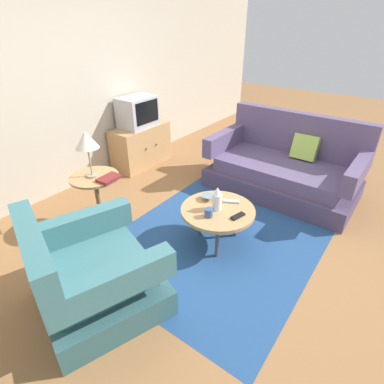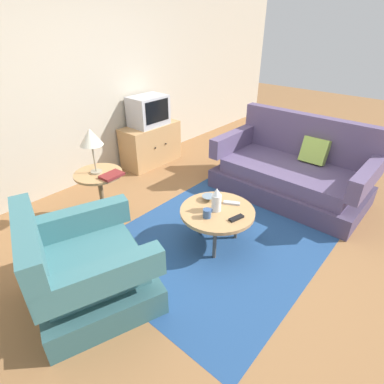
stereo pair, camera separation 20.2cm
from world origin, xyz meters
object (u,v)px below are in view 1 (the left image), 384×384
Objects in this scene: mug at (209,212)px; tv_remote_dark at (238,216)px; table_lamp at (86,141)px; bowl at (208,197)px; vase at (217,199)px; side_table at (97,191)px; tv_remote_silver at (231,201)px; book at (109,178)px; couch at (284,169)px; coffee_table at (218,212)px; armchair at (92,277)px; tv_stand at (141,146)px; television at (138,112)px.

mug reaches higher than tv_remote_dark.
bowl is (0.62, -1.02, -0.57)m from table_lamp.
bowl is (0.10, 0.17, -0.09)m from vase.
vase is at bearing -66.62° from side_table.
tv_remote_silver is at bearing -14.08° from vase.
bowl is (0.61, -1.00, -0.02)m from side_table.
side_table is 0.27m from book.
side_table is 1.24m from mug.
couch is 1.49m from tv_remote_dark.
tv_remote_silver is at bearing -60.06° from table_lamp.
tv_remote_silver is at bearing -11.99° from coffee_table.
tv_remote_dark is 0.95× the size of tv_remote_silver.
armchair reaches higher than tv_remote_dark.
couch is at bearing 100.23° from armchair.
tv_stand is (-0.52, 2.10, 0.00)m from couch.
tv_stand is 1.81m from table_lamp.
tv_stand is 1.69× the size of television.
book is (-1.43, -0.99, 0.33)m from tv_stand.
tv_remote_dark is at bearing -74.26° from tv_remote_silver.
table_lamp is at bearing 113.75° from coffee_table.
armchair is 0.62× the size of couch.
armchair is at bearing 172.93° from bowl.
bowl is at bearing 174.81° from tv_remote_silver.
table_lamp reaches higher than couch.
table_lamp reaches higher than tv_stand.
coffee_table is 2.21m from tv_stand.
book is at bearing 107.65° from mug.
television is (0.95, 2.00, 0.46)m from coffee_table.
vase is at bearing -115.79° from tv_stand.
coffee_table is 1.18× the size of side_table.
television reaches higher than bowl.
vase is 1.10m from book.
armchair reaches higher than bowl.
bowl is at bearing -89.85° from tv_remote_dark.
table_lamp is 1.38m from vase.
tv_remote_silver is (-1.28, 0.07, 0.11)m from couch.
armchair is 2.41× the size of table_lamp.
armchair is at bearing 164.49° from coffee_table.
book is at bearing -54.96° from tv_remote_dark.
tv_remote_dark is at bearing -103.94° from bowl.
tv_remote_silver is (0.70, -1.22, -0.03)m from side_table.
coffee_table is at bearing -115.45° from tv_stand.
tv_remote_dark is at bearing -92.04° from coffee_table.
tv_stand is 5.68× the size of tv_remote_dark.
table_lamp is 2.02× the size of book.
mug is at bearing -124.80° from tv_remote_silver.
bowl is (-0.86, -1.82, -0.41)m from television.
tv_stand is at bearing 28.84° from side_table.
tv_remote_dark is 0.27m from tv_remote_silver.
tv_remote_silver is at bearing -110.57° from tv_stand.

